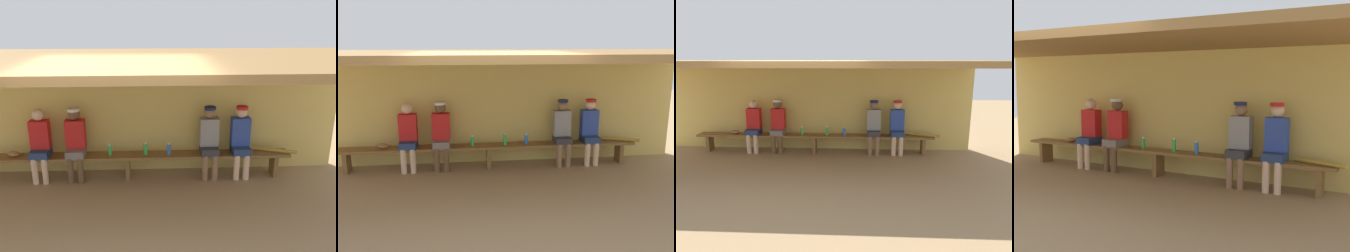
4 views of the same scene
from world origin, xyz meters
TOP-DOWN VIEW (x-y plane):
  - ground_plane at (0.00, 0.00)m, footprint 24.00×24.00m
  - back_wall at (0.00, 2.00)m, footprint 8.00×0.20m
  - dugout_roof at (0.00, 0.70)m, footprint 8.00×2.80m
  - bench at (0.00, 1.55)m, footprint 6.00×0.36m
  - player_with_sunglasses at (2.09, 1.55)m, footprint 0.34×0.42m
  - player_shirtless_tan at (1.51, 1.55)m, footprint 0.34×0.42m
  - player_leftmost at (-0.93, 1.55)m, footprint 0.34×0.42m
  - player_near_post at (-1.56, 1.55)m, footprint 0.34×0.42m
  - water_bottle_orange at (0.33, 1.52)m, footprint 0.07×0.07m
  - water_bottle_green at (-0.32, 1.55)m, footprint 0.07×0.07m
  - water_bottle_blue at (0.76, 1.53)m, footprint 0.07×0.07m
  - baseball_glove_dark_brown at (-2.06, 1.58)m, footprint 0.29×0.26m
  - baseball_bat at (2.74, 1.55)m, footprint 0.78×0.33m

SIDE VIEW (x-z plane):
  - ground_plane at x=0.00m, z-range 0.00..0.00m
  - bench at x=0.00m, z-range 0.16..0.62m
  - baseball_bat at x=2.74m, z-range 0.46..0.53m
  - baseball_glove_dark_brown at x=-2.06m, z-range 0.46..0.55m
  - water_bottle_green at x=-0.32m, z-range 0.45..0.67m
  - water_bottle_blue at x=0.76m, z-range 0.45..0.67m
  - water_bottle_orange at x=0.33m, z-range 0.45..0.69m
  - player_near_post at x=-1.56m, z-range 0.06..1.40m
  - player_with_sunglasses at x=2.09m, z-range 0.07..1.42m
  - player_shirtless_tan at x=1.51m, z-range 0.07..1.42m
  - player_leftmost at x=-0.93m, z-range 0.07..1.42m
  - back_wall at x=0.00m, z-range 0.00..2.20m
  - dugout_roof at x=0.00m, z-range 2.20..2.32m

